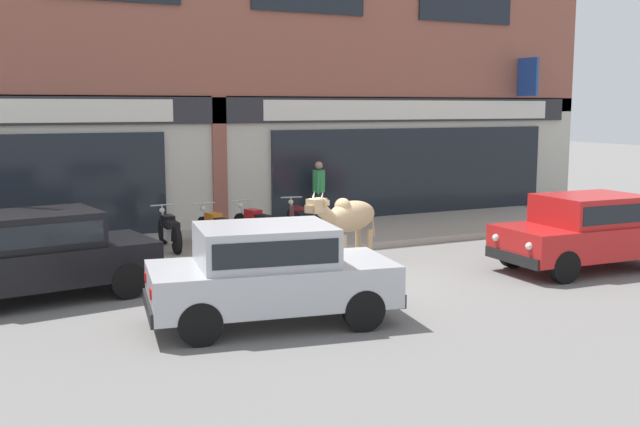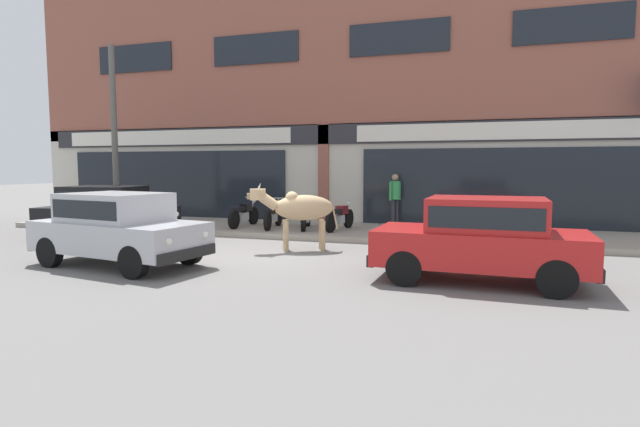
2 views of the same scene
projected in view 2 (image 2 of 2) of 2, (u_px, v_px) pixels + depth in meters
The scene contains 13 objects.
ground_plane at pixel (250, 254), 11.40m from camera, with size 90.00×90.00×0.00m, color slate.
sidewalk at pixel (307, 230), 15.16m from camera, with size 19.00×3.54×0.16m, color gray.
shop_building at pixel (326, 82), 16.64m from camera, with size 23.00×1.40×9.98m.
cow at pixel (300, 208), 11.77m from camera, with size 1.99×1.17×1.61m.
car_0 at pixel (106, 210), 13.58m from camera, with size 3.76×2.07×1.46m.
car_1 at pixel (482, 235), 8.50m from camera, with size 3.67×1.75×1.46m.
car_2 at pixel (118, 225), 9.95m from camera, with size 3.78×2.15×1.46m.
motorcycle_0 at pixel (244, 214), 15.27m from camera, with size 0.52×1.81×0.88m.
motorcycle_1 at pixel (273, 215), 14.87m from camera, with size 0.53×1.81×0.88m.
motorcycle_2 at pixel (306, 216), 14.70m from camera, with size 0.64×1.79×0.88m.
motorcycle_3 at pixel (340, 217), 14.41m from camera, with size 0.59×1.80×0.88m.
pedestrian at pixel (395, 194), 15.50m from camera, with size 0.32×0.44×1.60m.
utility_pole at pixel (115, 137), 15.22m from camera, with size 0.18×0.18×5.49m, color #595651.
Camera 2 is at (4.95, -10.24, 1.98)m, focal length 28.00 mm.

